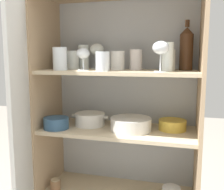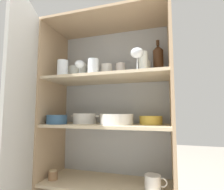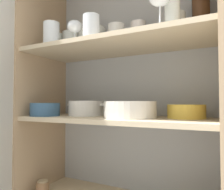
{
  "view_description": "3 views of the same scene",
  "coord_description": "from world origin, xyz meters",
  "px_view_note": "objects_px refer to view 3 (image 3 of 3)",
  "views": [
    {
      "loc": [
        0.35,
        -1.25,
        1.17
      ],
      "look_at": [
        -0.04,
        0.19,
        0.95
      ],
      "focal_mm": 42.0,
      "sensor_mm": 36.0,
      "label": 1
    },
    {
      "loc": [
        0.4,
        -1.0,
        0.83
      ],
      "look_at": [
        0.03,
        0.2,
        0.96
      ],
      "focal_mm": 28.0,
      "sensor_mm": 36.0,
      "label": 2
    },
    {
      "loc": [
        0.45,
        -0.72,
        0.82
      ],
      "look_at": [
        -0.04,
        0.22,
        0.86
      ],
      "focal_mm": 35.0,
      "sensor_mm": 36.0,
      "label": 3
    }
  ],
  "objects_px": {
    "plate_stack_white": "(130,110)",
    "serving_bowl_small": "(45,109)",
    "mixing_bowl_large": "(186,111)",
    "casserole_dish": "(86,108)",
    "wine_bottle": "(201,12)",
    "storage_jar": "(43,187)"
  },
  "relations": [
    {
      "from": "plate_stack_white",
      "to": "serving_bowl_small",
      "type": "distance_m",
      "value": 0.43
    },
    {
      "from": "mixing_bowl_large",
      "to": "casserole_dish",
      "type": "distance_m",
      "value": 0.49
    },
    {
      "from": "plate_stack_white",
      "to": "serving_bowl_small",
      "type": "xyz_separation_m",
      "value": [
        -0.42,
        -0.08,
        -0.0
      ]
    },
    {
      "from": "wine_bottle",
      "to": "storage_jar",
      "type": "height_order",
      "value": "wine_bottle"
    },
    {
      "from": "wine_bottle",
      "to": "plate_stack_white",
      "type": "xyz_separation_m",
      "value": [
        -0.29,
        -0.11,
        -0.42
      ]
    },
    {
      "from": "mixing_bowl_large",
      "to": "storage_jar",
      "type": "relative_size",
      "value": 2.39
    },
    {
      "from": "plate_stack_white",
      "to": "casserole_dish",
      "type": "distance_m",
      "value": 0.26
    },
    {
      "from": "serving_bowl_small",
      "to": "casserole_dish",
      "type": "relative_size",
      "value": 0.63
    },
    {
      "from": "casserole_dish",
      "to": "storage_jar",
      "type": "height_order",
      "value": "casserole_dish"
    },
    {
      "from": "plate_stack_white",
      "to": "mixing_bowl_large",
      "type": "xyz_separation_m",
      "value": [
        0.23,
        0.07,
        -0.0
      ]
    },
    {
      "from": "mixing_bowl_large",
      "to": "storage_jar",
      "type": "bearing_deg",
      "value": -169.33
    },
    {
      "from": "casserole_dish",
      "to": "serving_bowl_small",
      "type": "bearing_deg",
      "value": -144.02
    },
    {
      "from": "serving_bowl_small",
      "to": "storage_jar",
      "type": "relative_size",
      "value": 2.23
    },
    {
      "from": "plate_stack_white",
      "to": "storage_jar",
      "type": "relative_size",
      "value": 3.55
    },
    {
      "from": "plate_stack_white",
      "to": "serving_bowl_small",
      "type": "relative_size",
      "value": 1.59
    },
    {
      "from": "wine_bottle",
      "to": "mixing_bowl_large",
      "type": "bearing_deg",
      "value": -145.29
    },
    {
      "from": "wine_bottle",
      "to": "serving_bowl_small",
      "type": "relative_size",
      "value": 1.89
    },
    {
      "from": "wine_bottle",
      "to": "serving_bowl_small",
      "type": "xyz_separation_m",
      "value": [
        -0.71,
        -0.19,
        -0.42
      ]
    },
    {
      "from": "wine_bottle",
      "to": "casserole_dish",
      "type": "relative_size",
      "value": 1.19
    },
    {
      "from": "plate_stack_white",
      "to": "casserole_dish",
      "type": "height_order",
      "value": "casserole_dish"
    },
    {
      "from": "mixing_bowl_large",
      "to": "casserole_dish",
      "type": "xyz_separation_m",
      "value": [
        -0.49,
        -0.03,
        0.01
      ]
    },
    {
      "from": "storage_jar",
      "to": "wine_bottle",
      "type": "bearing_deg",
      "value": 12.9
    }
  ]
}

